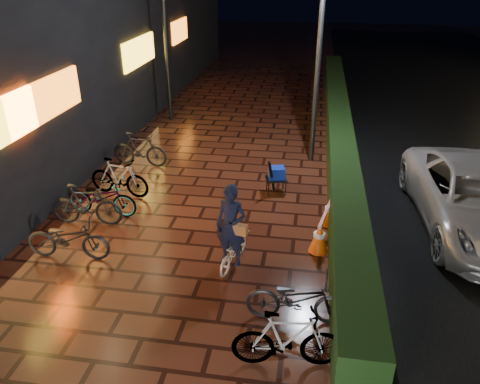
% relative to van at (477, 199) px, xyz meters
% --- Properties ---
extents(ground, '(80.00, 80.00, 0.00)m').
position_rel_van_xyz_m(ground, '(-6.10, -3.32, -0.72)').
color(ground, '#381911').
rests_on(ground, ground).
extents(hedge, '(0.70, 20.00, 1.00)m').
position_rel_van_xyz_m(hedge, '(-2.80, 4.68, -0.22)').
color(hedge, black).
rests_on(hedge, ground).
extents(van, '(2.62, 5.24, 1.43)m').
position_rel_van_xyz_m(van, '(0.00, 0.00, 0.00)').
color(van, '#A0A0A5').
rests_on(van, ground).
extents(lamp_post_hedge, '(0.51, 0.25, 5.39)m').
position_rel_van_xyz_m(lamp_post_hedge, '(-3.61, 3.37, 2.25)').
color(lamp_post_hedge, black).
rests_on(lamp_post_hedge, ground).
extents(lamp_post_sf, '(0.55, 0.19, 5.70)m').
position_rel_van_xyz_m(lamp_post_sf, '(-8.86, 6.50, 2.42)').
color(lamp_post_sf, black).
rests_on(lamp_post_sf, ground).
extents(cyclist, '(0.71, 1.29, 1.75)m').
position_rel_van_xyz_m(cyclist, '(-5.02, -2.25, -0.07)').
color(cyclist, silver).
rests_on(cyclist, ground).
extents(traffic_barrier, '(0.65, 1.57, 0.64)m').
position_rel_van_xyz_m(traffic_barrier, '(-3.24, -0.89, -0.40)').
color(traffic_barrier, '#FF5A0D').
rests_on(traffic_barrier, ground).
extents(cart_assembly, '(0.62, 0.66, 1.01)m').
position_rel_van_xyz_m(cart_assembly, '(-4.47, 1.06, -0.20)').
color(cart_assembly, black).
rests_on(cart_assembly, ground).
extents(parked_bikes_storefront, '(1.92, 5.33, 0.98)m').
position_rel_van_xyz_m(parked_bikes_storefront, '(-8.40, -0.45, -0.25)').
color(parked_bikes_storefront, black).
rests_on(parked_bikes_storefront, ground).
extents(parked_bikes_hedge, '(1.78, 1.62, 0.98)m').
position_rel_van_xyz_m(parked_bikes_hedge, '(-3.75, -4.06, -0.25)').
color(parked_bikes_hedge, black).
rests_on(parked_bikes_hedge, ground).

